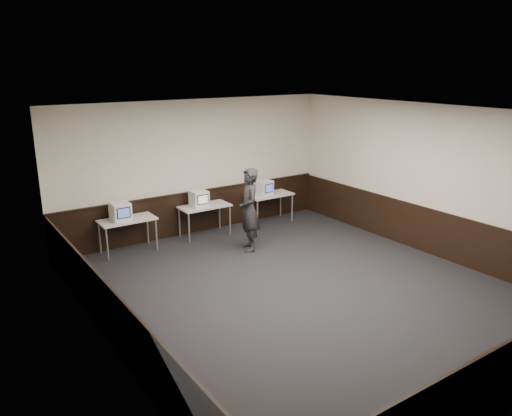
{
  "coord_description": "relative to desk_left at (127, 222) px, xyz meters",
  "views": [
    {
      "loc": [
        -5.36,
        -6.48,
        4.0
      ],
      "look_at": [
        0.12,
        1.6,
        1.15
      ],
      "focal_mm": 35.0,
      "sensor_mm": 36.0,
      "label": 1
    }
  ],
  "objects": [
    {
      "name": "wainscot_right",
      "position": [
        5.38,
        -3.6,
        -0.18
      ],
      "size": [
        0.04,
        7.98,
        1.0
      ],
      "primitive_type": "cube",
      "color": "black",
      "rests_on": "right_wall"
    },
    {
      "name": "left_wall",
      "position": [
        -1.6,
        -3.6,
        0.92
      ],
      "size": [
        0.0,
        8.0,
        8.0
      ],
      "primitive_type": "plane",
      "rotation": [
        1.57,
        0.0,
        1.57
      ],
      "color": "silver",
      "rests_on": "ground"
    },
    {
      "name": "emac_center",
      "position": [
        1.77,
        0.01,
        0.26
      ],
      "size": [
        0.38,
        0.41,
        0.37
      ],
      "rotation": [
        0.0,
        0.0,
        -0.02
      ],
      "color": "white",
      "rests_on": "desk_center"
    },
    {
      "name": "right_wall",
      "position": [
        5.4,
        -3.6,
        0.92
      ],
      "size": [
        0.0,
        8.0,
        8.0
      ],
      "primitive_type": "plane",
      "rotation": [
        1.57,
        0.0,
        -1.57
      ],
      "color": "silver",
      "rests_on": "ground"
    },
    {
      "name": "desk_left",
      "position": [
        0.0,
        0.0,
        0.0
      ],
      "size": [
        1.2,
        0.6,
        0.75
      ],
      "color": "silver",
      "rests_on": "ground"
    },
    {
      "name": "desk_center",
      "position": [
        1.9,
        0.0,
        0.0
      ],
      "size": [
        1.2,
        0.6,
        0.75
      ],
      "color": "silver",
      "rests_on": "ground"
    },
    {
      "name": "floor",
      "position": [
        1.9,
        -3.6,
        -0.68
      ],
      "size": [
        8.0,
        8.0,
        0.0
      ],
      "primitive_type": "plane",
      "color": "black",
      "rests_on": "ground"
    },
    {
      "name": "desk_right",
      "position": [
        3.8,
        0.0,
        0.0
      ],
      "size": [
        1.2,
        0.6,
        0.75
      ],
      "color": "silver",
      "rests_on": "ground"
    },
    {
      "name": "wainscot_left",
      "position": [
        -1.58,
        -3.6,
        -0.18
      ],
      "size": [
        0.04,
        7.98,
        1.0
      ],
      "primitive_type": "cube",
      "color": "black",
      "rests_on": "left_wall"
    },
    {
      "name": "wainscot_rail",
      "position": [
        1.9,
        0.36,
        0.34
      ],
      "size": [
        6.98,
        0.06,
        0.04
      ],
      "primitive_type": "cube",
      "color": "black",
      "rests_on": "wainscot_back"
    },
    {
      "name": "person",
      "position": [
        2.25,
        -1.39,
        0.24
      ],
      "size": [
        0.64,
        0.78,
        1.85
      ],
      "primitive_type": "imported",
      "rotation": [
        0.0,
        0.0,
        -1.91
      ],
      "color": "#222327",
      "rests_on": "ground"
    },
    {
      "name": "emac_right",
      "position": [
        3.64,
        0.04,
        0.26
      ],
      "size": [
        0.43,
        0.44,
        0.37
      ],
      "rotation": [
        0.0,
        0.0,
        0.14
      ],
      "color": "white",
      "rests_on": "desk_right"
    },
    {
      "name": "emac_left",
      "position": [
        -0.14,
        -0.01,
        0.27
      ],
      "size": [
        0.39,
        0.42,
        0.39
      ],
      "rotation": [
        0.0,
        0.0,
        0.0
      ],
      "color": "white",
      "rests_on": "desk_left"
    },
    {
      "name": "back_wall",
      "position": [
        1.9,
        0.4,
        0.92
      ],
      "size": [
        7.0,
        0.0,
        7.0
      ],
      "primitive_type": "plane",
      "rotation": [
        1.57,
        0.0,
        0.0
      ],
      "color": "silver",
      "rests_on": "ground"
    },
    {
      "name": "ceiling",
      "position": [
        1.9,
        -3.6,
        2.52
      ],
      "size": [
        8.0,
        8.0,
        0.0
      ],
      "primitive_type": "plane",
      "rotation": [
        3.14,
        0.0,
        0.0
      ],
      "color": "white",
      "rests_on": "back_wall"
    },
    {
      "name": "wainscot_back",
      "position": [
        1.9,
        0.38,
        -0.18
      ],
      "size": [
        6.98,
        0.04,
        1.0
      ],
      "primitive_type": "cube",
      "color": "black",
      "rests_on": "back_wall"
    }
  ]
}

